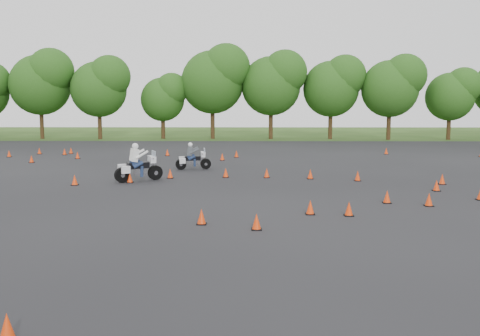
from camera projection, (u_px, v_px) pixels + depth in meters
name	position (u px, v px, depth m)	size (l,w,h in m)	color
ground	(238.00, 221.00, 16.61)	(140.00, 140.00, 0.00)	#2D5119
asphalt_pad	(241.00, 190.00, 22.57)	(62.00, 62.00, 0.00)	black
treeline	(279.00, 93.00, 50.57)	(87.45, 32.65, 10.68)	#244D16
traffic_cones	(236.00, 184.00, 22.90)	(35.81, 32.92, 0.45)	#E93809
rider_grey	(193.00, 156.00, 29.86)	(1.98, 0.61, 1.53)	#484D51
rider_white	(138.00, 162.00, 25.19)	(2.36, 0.73, 1.82)	white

